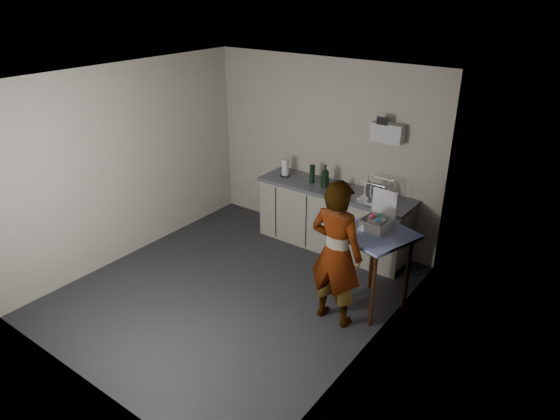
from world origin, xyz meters
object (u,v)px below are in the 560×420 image
Objects in this scene: kitchen_counter at (333,220)px; dark_bottle at (312,174)px; soap_bottle at (325,176)px; paper_towel at (285,168)px; side_table at (375,242)px; soda_can at (340,185)px; standing_man at (336,254)px; dish_rack at (375,196)px; bakery_box at (377,221)px.

dark_bottle is (-0.38, 0.00, 0.61)m from kitchen_counter.
soap_bottle is 1.19× the size of paper_towel.
soda_can is (-1.02, 0.97, 0.13)m from side_table.
standing_man is 1.93m from dark_bottle.
dish_rack is (-0.47, 0.91, 0.13)m from side_table.
soda_can is at bearing 0.95° from paper_towel.
side_table is 7.93× the size of soda_can.
soap_bottle is at bearing -0.54° from paper_towel.
paper_towel is 0.61× the size of bakery_box.
soap_bottle reaches higher than dark_bottle.
soda_can is at bearing 142.14° from bakery_box.
soda_can is at bearing 5.37° from soap_bottle.
dish_rack reaches higher than paper_towel.
side_table is 0.53m from standing_man.
soap_bottle is at bearing -5.46° from dark_bottle.
side_table is 1.41m from soda_can.
soap_bottle is (-1.25, 0.95, 0.22)m from side_table.
soap_bottle is 0.23m from dark_bottle.
side_table is at bearing -113.97° from standing_man.
soda_can reaches higher than kitchen_counter.
bakery_box is (1.89, -0.86, 0.03)m from paper_towel.
paper_towel is at bearing 171.37° from side_table.
bakery_box reaches higher than dark_bottle.
soda_can is at bearing 174.37° from dish_rack.
dish_rack is at bearing -2.36° from soap_bottle.
bakery_box is (0.18, 0.58, 0.22)m from standing_man.
standing_man is at bearing -79.71° from dish_rack.
dish_rack is at bearing -4.78° from kitchen_counter.
paper_towel is 0.64× the size of dish_rack.
side_table reaches higher than kitchen_counter.
dark_bottle is 1.00m from dish_rack.
paper_towel is at bearing -178.11° from dark_bottle.
side_table is 1.58m from soap_bottle.
soap_bottle is 0.25m from soda_can.
side_table is 1.04m from dish_rack.
standing_man is 3.99× the size of bakery_box.
side_table is 2.16m from paper_towel.
soda_can is 0.29× the size of bakery_box.
soda_can is at bearing 154.03° from side_table.
standing_man is 2.24m from paper_towel.
side_table is at bearing -62.59° from dish_rack.
paper_towel is 2.07m from bakery_box.
standing_man is at bearing -61.27° from soda_can.
side_table is (1.10, -0.97, 0.42)m from kitchen_counter.
kitchen_counter is 0.65m from soap_bottle.
standing_man is 1.66m from soda_can.
soap_bottle is at bearing -174.63° from soda_can.
soap_bottle is 1.18× the size of dark_bottle.
kitchen_counter is 2.32× the size of side_table.
soda_can is 0.47× the size of dark_bottle.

